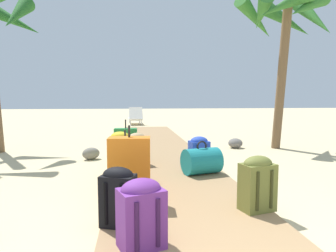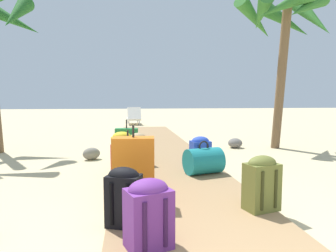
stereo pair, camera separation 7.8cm
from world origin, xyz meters
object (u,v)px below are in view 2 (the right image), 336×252
lounge_chair (134,118)px  suitcase_orange (134,171)px  backpack_blue (200,150)px  backpack_tan (138,148)px  suitcase_green (127,144)px  suitcase_red (128,164)px  palm_tree_far_right (284,23)px  backpack_olive (262,182)px  backpack_black (124,195)px  backpack_yellow (122,150)px  backpack_purple (149,212)px  duffel_bag_teal (204,161)px

lounge_chair → suitcase_orange: bearing=-91.0°
backpack_blue → suitcase_orange: size_ratio=0.57×
backpack_tan → suitcase_green: (-0.20, 0.44, 0.00)m
backpack_blue → suitcase_red: size_ratio=0.68×
palm_tree_far_right → backpack_olive: bearing=-120.8°
backpack_tan → lounge_chair: (0.07, 8.72, -0.04)m
backpack_black → suitcase_red: size_ratio=0.74×
backpack_yellow → backpack_blue: 1.34m
backpack_tan → backpack_olive: (1.16, -2.22, 0.01)m
backpack_tan → backpack_blue: (1.05, -0.13, -0.03)m
backpack_blue → palm_tree_far_right: (2.39, 1.74, 2.61)m
backpack_tan → suitcase_orange: 1.87m
backpack_yellow → backpack_olive: 2.32m
backpack_purple → suitcase_orange: bearing=95.5°
suitcase_green → lounge_chair: size_ratio=0.48×
lounge_chair → duffel_bag_teal: bearing=-84.7°
backpack_tan → backpack_yellow: (-0.26, -0.39, 0.04)m
suitcase_green → suitcase_orange: (0.09, -2.31, 0.07)m
duffel_bag_teal → suitcase_red: bearing=-161.2°
backpack_black → backpack_olive: (1.36, 0.19, 0.02)m
backpack_purple → backpack_yellow: bearing=95.8°
suitcase_red → backpack_blue: bearing=39.4°
suitcase_orange → lounge_chair: bearing=89.0°
duffel_bag_teal → palm_tree_far_right: (2.50, 2.36, 2.67)m
backpack_tan → backpack_yellow: size_ratio=0.89×
lounge_chair → backpack_black: bearing=-91.4°
suitcase_red → suitcase_green: (-0.03, 1.57, 0.03)m
duffel_bag_teal → backpack_purple: (-0.96, -2.08, 0.08)m
backpack_yellow → backpack_olive: bearing=-52.2°
backpack_purple → backpack_tan: bearing=89.7°
backpack_black → backpack_purple: bearing=-65.1°
backpack_yellow → backpack_blue: (1.31, 0.26, -0.07)m
suitcase_red → suitcase_orange: size_ratio=0.85×
suitcase_orange → backpack_purple: bearing=-84.5°
suitcase_orange → lounge_chair: suitcase_orange is taller
backpack_tan → suitcase_red: 1.14m
backpack_purple → suitcase_orange: size_ratio=0.63×
backpack_tan → backpack_black: size_ratio=1.03×
duffel_bag_teal → lounge_chair: size_ratio=0.40×
backpack_yellow → lounge_chair: bearing=87.9°
backpack_blue → backpack_black: size_ratio=0.91×
suitcase_orange → lounge_chair: (0.18, 10.59, -0.11)m
suitcase_green → lounge_chair: (0.27, 8.28, -0.04)m
backpack_tan → suitcase_green: size_ratio=0.73×
backpack_blue → backpack_olive: backpack_olive is taller
backpack_blue → backpack_olive: bearing=-86.9°
backpack_blue → backpack_black: backpack_black is taller
backpack_black → lounge_chair: (0.28, 11.14, -0.03)m
backpack_purple → palm_tree_far_right: palm_tree_far_right is taller
backpack_blue → lounge_chair: lounge_chair is taller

